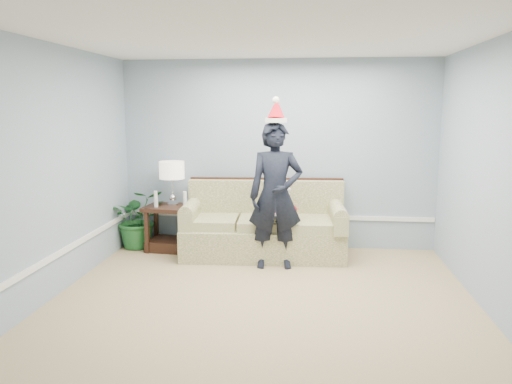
{
  "coord_description": "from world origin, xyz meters",
  "views": [
    {
      "loc": [
        0.49,
        -4.65,
        2.03
      ],
      "look_at": [
        -0.21,
        1.55,
        0.96
      ],
      "focal_mm": 35.0,
      "sensor_mm": 36.0,
      "label": 1
    }
  ],
  "objects_px": {
    "side_table": "(170,233)",
    "table_lamp": "(172,172)",
    "man": "(276,196)",
    "teddy_bear": "(283,208)",
    "houseplant": "(138,218)",
    "sofa": "(264,229)"
  },
  "relations": [
    {
      "from": "side_table",
      "to": "table_lamp",
      "type": "height_order",
      "value": "table_lamp"
    },
    {
      "from": "sofa",
      "to": "teddy_bear",
      "type": "height_order",
      "value": "sofa"
    },
    {
      "from": "houseplant",
      "to": "teddy_bear",
      "type": "relative_size",
      "value": 1.92
    },
    {
      "from": "sofa",
      "to": "man",
      "type": "xyz_separation_m",
      "value": [
        0.2,
        -0.53,
        0.56
      ]
    },
    {
      "from": "side_table",
      "to": "table_lamp",
      "type": "bearing_deg",
      "value": 48.81
    },
    {
      "from": "man",
      "to": "teddy_bear",
      "type": "height_order",
      "value": "man"
    },
    {
      "from": "table_lamp",
      "to": "side_table",
      "type": "bearing_deg",
      "value": -131.19
    },
    {
      "from": "side_table",
      "to": "man",
      "type": "distance_m",
      "value": 1.81
    },
    {
      "from": "houseplant",
      "to": "man",
      "type": "xyz_separation_m",
      "value": [
        2.05,
        -0.68,
        0.49
      ]
    },
    {
      "from": "table_lamp",
      "to": "teddy_bear",
      "type": "distance_m",
      "value": 1.68
    },
    {
      "from": "side_table",
      "to": "man",
      "type": "bearing_deg",
      "value": -21.4
    },
    {
      "from": "man",
      "to": "table_lamp",
      "type": "bearing_deg",
      "value": 149.67
    },
    {
      "from": "table_lamp",
      "to": "sofa",
      "type": "bearing_deg",
      "value": -5.62
    },
    {
      "from": "side_table",
      "to": "table_lamp",
      "type": "xyz_separation_m",
      "value": [
        0.04,
        0.05,
        0.87
      ]
    },
    {
      "from": "houseplant",
      "to": "man",
      "type": "distance_m",
      "value": 2.21
    },
    {
      "from": "man",
      "to": "teddy_bear",
      "type": "distance_m",
      "value": 0.43
    },
    {
      "from": "side_table",
      "to": "man",
      "type": "height_order",
      "value": "man"
    },
    {
      "from": "side_table",
      "to": "teddy_bear",
      "type": "height_order",
      "value": "teddy_bear"
    },
    {
      "from": "houseplant",
      "to": "table_lamp",
      "type": "bearing_deg",
      "value": -2.56
    },
    {
      "from": "teddy_bear",
      "to": "sofa",
      "type": "bearing_deg",
      "value": 149.21
    },
    {
      "from": "side_table",
      "to": "man",
      "type": "xyz_separation_m",
      "value": [
        1.56,
        -0.61,
        0.68
      ]
    },
    {
      "from": "table_lamp",
      "to": "man",
      "type": "distance_m",
      "value": 1.67
    }
  ]
}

